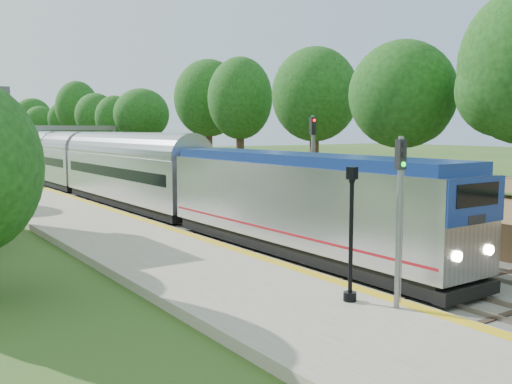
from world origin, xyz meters
TOP-DOWN VIEW (x-y plane):
  - trackbed at (2.00, 60.00)m, footprint 9.50×170.00m
  - platform at (-5.20, 16.00)m, footprint 6.40×68.00m
  - yellow_stripe at (-2.35, 16.00)m, footprint 0.55×68.00m
  - embankment at (10.35, 60.00)m, footprint 10.64×170.00m
  - signal_gantry at (2.47, 54.99)m, footprint 8.40×0.38m
  - trees_behind_platform at (-11.17, 20.67)m, footprint 7.82×53.32m
  - train at (0.00, 76.35)m, footprint 3.04×142.43m
  - lamppost_far at (-3.60, 8.21)m, footprint 0.42×0.42m
  - signal_platform at (-2.90, 6.89)m, footprint 0.31×0.24m
  - signal_farside at (6.20, 21.64)m, footprint 0.36×0.28m

SIDE VIEW (x-z plane):
  - trackbed at x=2.00m, z-range -0.07..0.21m
  - platform at x=-5.20m, z-range 0.00..0.38m
  - yellow_stripe at x=-2.35m, z-range 0.38..0.39m
  - embankment at x=10.35m, z-range -3.89..7.80m
  - train at x=0.00m, z-range 0.05..4.51m
  - lamppost_far at x=-3.60m, z-range 0.15..4.44m
  - signal_platform at x=-2.90m, z-range 0.98..6.24m
  - signal_farside at x=6.20m, z-range 0.85..7.38m
  - trees_behind_platform at x=-11.17m, z-range 0.93..8.14m
  - signal_gantry at x=2.47m, z-range 1.72..7.92m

